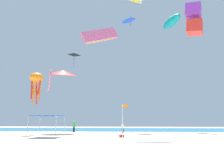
{
  "coord_description": "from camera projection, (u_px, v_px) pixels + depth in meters",
  "views": [
    {
      "loc": [
        2.91,
        -21.32,
        1.76
      ],
      "look_at": [
        -0.28,
        12.27,
        8.94
      ],
      "focal_mm": 35.49,
      "sensor_mm": 36.0,
      "label": 1
    }
  ],
  "objects": [
    {
      "name": "kite_delta_blue",
      "position": [
        128.0,
        19.0,
        43.83
      ],
      "size": [
        3.62,
        3.6,
        2.55
      ],
      "rotation": [
        0.0,
        0.0,
        1.99
      ],
      "color": "blue"
    },
    {
      "name": "kite_octopus_orange",
      "position": [
        36.0,
        79.0,
        31.77
      ],
      "size": [
        2.42,
        2.42,
        4.48
      ],
      "rotation": [
        0.0,
        0.0,
        2.8
      ],
      "color": "orange"
    },
    {
      "name": "person_leftmost",
      "position": [
        123.0,
        127.0,
        34.81
      ],
      "size": [
        0.37,
        0.37,
        1.58
      ],
      "rotation": [
        0.0,
        0.0,
        0.96
      ],
      "color": "#33384C",
      "rests_on": "ground"
    },
    {
      "name": "canopy_tent",
      "position": [
        48.0,
        117.0,
        25.4
      ],
      "size": [
        3.2,
        3.12,
        2.42
      ],
      "color": "#B2B2B7",
      "rests_on": "ground"
    },
    {
      "name": "kite_box_purple",
      "position": [
        194.0,
        19.0,
        24.83
      ],
      "size": [
        2.19,
        2.11,
        3.56
      ],
      "rotation": [
        0.0,
        0.0,
        4.37
      ],
      "color": "purple"
    },
    {
      "name": "cooler_box",
      "position": [
        122.0,
        136.0,
        24.93
      ],
      "size": [
        0.57,
        0.37,
        0.35
      ],
      "color": "red",
      "rests_on": "ground"
    },
    {
      "name": "kite_diamond_black",
      "position": [
        74.0,
        56.0,
        50.9
      ],
      "size": [
        2.95,
        2.95,
        3.06
      ],
      "rotation": [
        0.0,
        0.0,
        1.1
      ],
      "color": "black"
    },
    {
      "name": "ground",
      "position": [
        103.0,
        141.0,
        20.65
      ],
      "size": [
        110.0,
        110.0,
        0.1
      ],
      "primitive_type": "cube",
      "color": "beige"
    },
    {
      "name": "kite_delta_red",
      "position": [
        63.0,
        73.0,
        35.74
      ],
      "size": [
        6.46,
        6.49,
        3.97
      ],
      "rotation": [
        0.0,
        0.0,
        0.49
      ],
      "color": "red"
    },
    {
      "name": "kite_inflatable_teal",
      "position": [
        171.0,
        22.0,
        46.17
      ],
      "size": [
        4.03,
        6.58,
        2.33
      ],
      "rotation": [
        0.0,
        0.0,
        5.07
      ],
      "color": "teal"
    },
    {
      "name": "ocean_strip",
      "position": [
        121.0,
        129.0,
        49.92
      ],
      "size": [
        110.0,
        23.12,
        0.03
      ],
      "primitive_type": "cube",
      "color": "#1E6B93",
      "rests_on": "ground"
    },
    {
      "name": "person_near_tent",
      "position": [
        74.0,
        125.0,
        37.17
      ],
      "size": [
        0.45,
        0.45,
        1.9
      ],
      "rotation": [
        0.0,
        0.0,
        5.45
      ],
      "color": "black",
      "rests_on": "ground"
    },
    {
      "name": "banner_flag",
      "position": [
        123.0,
        118.0,
        23.93
      ],
      "size": [
        0.61,
        0.06,
        3.58
      ],
      "color": "silver",
      "rests_on": "ground"
    },
    {
      "name": "kite_parafoil_pink",
      "position": [
        100.0,
        35.0,
        36.62
      ],
      "size": [
        5.94,
        3.88,
        4.07
      ],
      "rotation": [
        0.0,
        0.0,
        3.76
      ],
      "color": "pink"
    }
  ]
}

